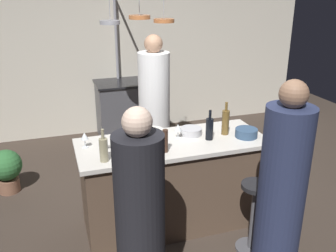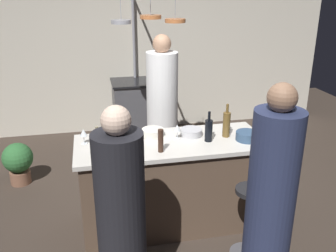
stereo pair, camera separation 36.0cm
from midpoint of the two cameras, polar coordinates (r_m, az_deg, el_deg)
name	(u,v)px [view 2 (the right image)]	position (r m, az deg, el deg)	size (l,w,h in m)	color
ground_plane	(171,222)	(3.94, 3.17, -14.54)	(9.00, 9.00, 0.00)	#382D26
back_wall	(133,50)	(6.09, -3.66, 11.51)	(6.40, 0.16, 2.60)	beige
kitchen_island	(171,183)	(3.70, 3.30, -8.82)	(1.80, 0.72, 0.90)	brown
stove_range	(138,108)	(5.91, -2.89, 2.70)	(0.80, 0.64, 0.89)	#47474C
chef	(162,114)	(4.50, 1.40, 1.86)	(0.37, 0.37, 1.76)	white
bar_stool_left	(125,235)	(3.14, -3.31, -16.51)	(0.28, 0.28, 0.68)	#4C4C51
guest_left	(121,224)	(2.63, -3.16, -14.96)	(0.34, 0.34, 1.60)	black
bar_stool_right	(248,219)	(3.43, 15.24, -13.72)	(0.28, 0.28, 0.68)	#4C4C51
guest_right	(270,202)	(2.94, 18.92, -11.10)	(0.36, 0.36, 1.69)	#262D4C
overhead_pot_rack	(143,33)	(5.06, -1.70, 14.12)	(0.89, 1.49, 2.17)	gray
potted_plant	(18,161)	(4.77, -20.03, -5.10)	(0.36, 0.36, 0.52)	brown
pepper_mill	(161,141)	(3.25, 2.04, -2.34)	(0.05, 0.05, 0.21)	#382319
wine_bottle_white	(98,146)	(3.15, -7.49, -3.17)	(0.07, 0.07, 0.29)	gray
wine_bottle_dark	(209,130)	(3.51, 9.19, -0.67)	(0.07, 0.07, 0.29)	black
wine_bottle_amber	(226,124)	(3.64, 11.77, 0.26)	(0.07, 0.07, 0.33)	brown
wine_glass_near_left_guest	(177,129)	(3.53, 4.34, -0.45)	(0.07, 0.07, 0.15)	silver
wine_glass_near_right_guest	(101,137)	(3.35, -7.20, -1.69)	(0.07, 0.07, 0.15)	silver
wine_glass_by_chef	(84,133)	(3.46, -9.95, -1.17)	(0.07, 0.07, 0.15)	silver
mixing_bowl_blue	(247,136)	(3.63, 14.84, -1.55)	(0.22, 0.22, 0.08)	#334C6B
mixing_bowl_steel	(191,132)	(3.64, 6.42, -1.01)	(0.21, 0.21, 0.07)	#B7B7BC
mixing_bowl_ceramic	(153,133)	(3.61, 0.49, -1.07)	(0.21, 0.21, 0.07)	silver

